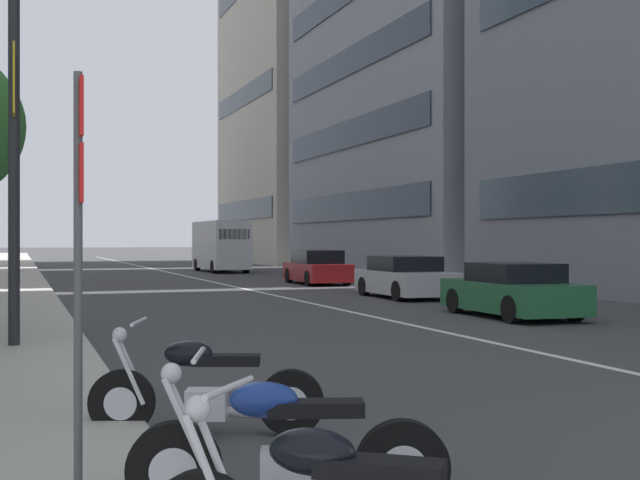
{
  "coord_description": "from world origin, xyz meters",
  "views": [
    {
      "loc": [
        -3.49,
        8.0,
        1.85
      ],
      "look_at": [
        14.16,
        1.6,
        1.84
      ],
      "focal_mm": 46.92,
      "sensor_mm": 36.0,
      "label": 1
    }
  ],
  "objects": [
    {
      "name": "street_lamp_with_banners",
      "position": [
        10.8,
        7.78,
        5.26
      ],
      "size": [
        1.26,
        2.08,
        8.75
      ],
      "color": "#232326",
      "rests_on": "sidewalk_right_plaza"
    },
    {
      "name": "parking_sign_by_curb",
      "position": [
        2.45,
        7.6,
        1.93
      ],
      "size": [
        0.32,
        0.06,
        2.85
      ],
      "color": "#47494C",
      "rests_on": "sidewalk_right_plaza"
    },
    {
      "name": "motorcycle_nearest_camera",
      "position": [
        4.28,
        6.34,
        0.41
      ],
      "size": [
        0.94,
        2.13,
        1.09
      ],
      "rotation": [
        0.0,
        0.0,
        1.23
      ],
      "color": "black",
      "rests_on": "ground"
    },
    {
      "name": "delivery_van_ahead",
      "position": [
        43.23,
        -2.92,
        1.53
      ],
      "size": [
        6.13,
        2.14,
        2.89
      ],
      "rotation": [
        0.0,
        0.0,
        0.01
      ],
      "color": "silver",
      "rests_on": "ground"
    },
    {
      "name": "car_lead_in_lane",
      "position": [
        20.46,
        -3.56,
        0.63
      ],
      "size": [
        4.18,
        1.99,
        1.32
      ],
      "rotation": [
        0.0,
        0.0,
        -0.02
      ],
      "color": "#B7B7BC",
      "rests_on": "ground"
    },
    {
      "name": "lane_centre_stripe",
      "position": [
        35.0,
        0.0,
        0.0
      ],
      "size": [
        110.0,
        0.16,
        0.01
      ],
      "primitive_type": "cube",
      "color": "silver",
      "rests_on": "ground"
    },
    {
      "name": "motorcycle_second_in_row",
      "position": [
        1.83,
        6.31,
        0.42
      ],
      "size": [
        0.86,
        2.09,
        1.1
      ],
      "rotation": [
        0.0,
        0.0,
        1.26
      ],
      "color": "black",
      "rests_on": "ground"
    },
    {
      "name": "car_far_down_avenue",
      "position": [
        13.63,
        -3.09,
        0.61
      ],
      "size": [
        4.17,
        1.96,
        1.29
      ],
      "rotation": [
        0.0,
        0.0,
        -0.04
      ],
      "color": "#236038",
      "rests_on": "ground"
    },
    {
      "name": "car_mid_block_traffic",
      "position": [
        29.07,
        -3.68,
        0.66
      ],
      "size": [
        4.38,
        1.93,
        1.41
      ],
      "rotation": [
        0.0,
        0.0,
        -0.03
      ],
      "color": "maroon",
      "rests_on": "ground"
    }
  ]
}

